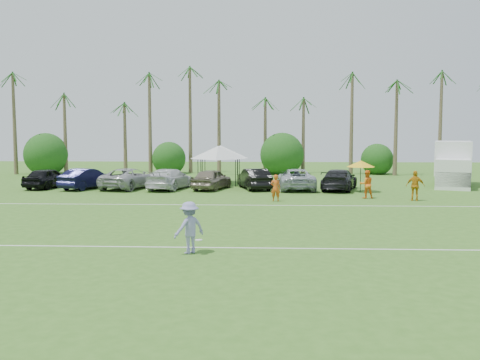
{
  "coord_description": "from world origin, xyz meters",
  "views": [
    {
      "loc": [
        4.13,
        -18.47,
        4.56
      ],
      "look_at": [
        2.68,
        13.51,
        1.6
      ],
      "focal_mm": 40.0,
      "sensor_mm": 36.0,
      "label": 1
    }
  ],
  "objects": [
    {
      "name": "canopy_tent_right",
      "position": [
        0.38,
        27.5,
        3.29
      ],
      "size": [
        4.74,
        4.74,
        3.84
      ],
      "color": "black",
      "rests_on": "ground"
    },
    {
      "name": "palm_tree_4",
      "position": [
        -4.0,
        38.0,
        7.48
      ],
      "size": [
        2.4,
        2.4,
        8.9
      ],
      "color": "brown",
      "rests_on": "ground"
    },
    {
      "name": "sideline_player_a",
      "position": [
        4.87,
        15.94,
        0.87
      ],
      "size": [
        0.64,
        0.42,
        1.74
      ],
      "primitive_type": "imported",
      "rotation": [
        0.0,
        0.0,
        3.15
      ],
      "color": "#CD5416",
      "rests_on": "ground"
    },
    {
      "name": "box_truck",
      "position": [
        19.65,
        26.17,
        1.97
      ],
      "size": [
        4.8,
        7.62,
        3.68
      ],
      "rotation": [
        0.0,
        0.0,
        -0.32
      ],
      "color": "white",
      "rests_on": "ground"
    },
    {
      "name": "palm_tree_10",
      "position": [
        23.0,
        38.0,
        9.21
      ],
      "size": [
        2.4,
        2.4,
        10.9
      ],
      "color": "brown",
      "rests_on": "ground"
    },
    {
      "name": "palm_tree_1",
      "position": [
        -17.0,
        38.0,
        8.35
      ],
      "size": [
        2.4,
        2.4,
        9.9
      ],
      "color": "brown",
      "rests_on": "ground"
    },
    {
      "name": "parked_car_5",
      "position": [
        3.34,
        23.16,
        0.81
      ],
      "size": [
        2.98,
        5.19,
        1.62
      ],
      "primitive_type": "imported",
      "rotation": [
        0.0,
        0.0,
        3.42
      ],
      "color": "black",
      "rests_on": "ground"
    },
    {
      "name": "canopy_tent_left",
      "position": [
        0.25,
        26.49,
        3.28
      ],
      "size": [
        4.73,
        4.73,
        3.83
      ],
      "color": "black",
      "rests_on": "ground"
    },
    {
      "name": "parked_car_7",
      "position": [
        9.91,
        22.79,
        0.81
      ],
      "size": [
        3.7,
        5.98,
        1.62
      ],
      "primitive_type": "imported",
      "rotation": [
        0.0,
        0.0,
        2.86
      ],
      "color": "black",
      "rests_on": "ground"
    },
    {
      "name": "parked_car_3",
      "position": [
        -3.23,
        22.76,
        0.81
      ],
      "size": [
        3.43,
        5.93,
        1.62
      ],
      "primitive_type": "imported",
      "rotation": [
        0.0,
        0.0,
        2.92
      ],
      "color": "silver",
      "rests_on": "ground"
    },
    {
      "name": "palm_tree_0",
      "position": [
        -22.0,
        38.0,
        7.48
      ],
      "size": [
        2.4,
        2.4,
        8.9
      ],
      "color": "brown",
      "rests_on": "ground"
    },
    {
      "name": "market_umbrella",
      "position": [
        11.3,
        21.48,
        2.11
      ],
      "size": [
        2.11,
        2.11,
        2.35
      ],
      "color": "black",
      "rests_on": "ground"
    },
    {
      "name": "sideline_player_b",
      "position": [
        11.04,
        17.73,
        0.95
      ],
      "size": [
        1.0,
        0.81,
        1.91
      ],
      "primitive_type": "imported",
      "rotation": [
        0.0,
        0.0,
        3.24
      ],
      "color": "orange",
      "rests_on": "ground"
    },
    {
      "name": "parked_car_6",
      "position": [
        6.63,
        23.08,
        0.81
      ],
      "size": [
        2.8,
        5.87,
        1.62
      ],
      "primitive_type": "imported",
      "rotation": [
        0.0,
        0.0,
        3.16
      ],
      "color": "#A9B0B9",
      "rests_on": "ground"
    },
    {
      "name": "palm_tree_2",
      "position": [
        -12.0,
        38.0,
        9.21
      ],
      "size": [
        2.4,
        2.4,
        10.9
      ],
      "color": "brown",
      "rests_on": "ground"
    },
    {
      "name": "parked_car_1",
      "position": [
        -9.81,
        22.75,
        0.81
      ],
      "size": [
        3.36,
        5.19,
        1.62
      ],
      "primitive_type": "imported",
      "rotation": [
        0.0,
        0.0,
        2.77
      ],
      "color": "black",
      "rests_on": "ground"
    },
    {
      "name": "bush_tree_0",
      "position": [
        -19.0,
        39.0,
        1.8
      ],
      "size": [
        4.0,
        4.0,
        4.0
      ],
      "color": "brown",
      "rests_on": "ground"
    },
    {
      "name": "frisbee_player",
      "position": [
        1.36,
        1.03,
        0.97
      ],
      "size": [
        1.42,
        1.37,
        1.94
      ],
      "rotation": [
        0.0,
        0.0,
        3.85
      ],
      "color": "#8B89C2",
      "rests_on": "ground"
    },
    {
      "name": "palm_tree_7",
      "position": [
        8.0,
        38.0,
        10.06
      ],
      "size": [
        2.4,
        2.4,
        11.9
      ],
      "color": "brown",
      "rests_on": "ground"
    },
    {
      "name": "sideline_player_c",
      "position": [
        13.99,
        16.63,
        0.98
      ],
      "size": [
        1.23,
        0.72,
        1.97
      ],
      "primitive_type": "imported",
      "rotation": [
        0.0,
        0.0,
        2.92
      ],
      "color": "orange",
      "rests_on": "ground"
    },
    {
      "name": "palm_tree_6",
      "position": [
        4.0,
        38.0,
        9.21
      ],
      "size": [
        2.4,
        2.4,
        10.9
      ],
      "color": "brown",
      "rests_on": "ground"
    },
    {
      "name": "palm_tree_3",
      "position": [
        -8.0,
        38.0,
        10.06
      ],
      "size": [
        2.4,
        2.4,
        11.9
      ],
      "color": "brown",
      "rests_on": "ground"
    },
    {
      "name": "bush_tree_3",
      "position": [
        16.0,
        39.0,
        1.8
      ],
      "size": [
        4.0,
        4.0,
        4.0
      ],
      "color": "brown",
      "rests_on": "ground"
    },
    {
      "name": "palm_tree_9",
      "position": [
        18.0,
        38.0,
        8.35
      ],
      "size": [
        2.4,
        2.4,
        9.9
      ],
      "color": "brown",
      "rests_on": "ground"
    },
    {
      "name": "palm_tree_8",
      "position": [
        13.0,
        38.0,
        7.48
      ],
      "size": [
        2.4,
        2.4,
        8.9
      ],
      "color": "brown",
      "rests_on": "ground"
    },
    {
      "name": "parked_car_4",
      "position": [
        0.05,
        22.79,
        0.81
      ],
      "size": [
        3.16,
        5.09,
        1.62
      ],
      "primitive_type": "imported",
      "rotation": [
        0.0,
        0.0,
        2.86
      ],
      "color": "#7A6E5B",
      "rests_on": "ground"
    },
    {
      "name": "bush_tree_1",
      "position": [
        -6.0,
        39.0,
        1.8
      ],
      "size": [
        4.0,
        4.0,
        4.0
      ],
      "color": "brown",
      "rests_on": "ground"
    },
    {
      "name": "palm_tree_5",
      "position": [
        0.0,
        38.0,
        8.35
      ],
      "size": [
        2.4,
        2.4,
        9.9
      ],
      "color": "brown",
      "rests_on": "ground"
    },
    {
      "name": "bush_tree_2",
      "position": [
        6.0,
        39.0,
        1.8
      ],
      "size": [
        4.0,
        4.0,
        4.0
      ],
      "color": "brown",
      "rests_on": "ground"
    },
    {
      "name": "field_lines",
      "position": [
        0.0,
        8.0,
        0.01
      ],
      "size": [
        80.0,
        12.1,
        0.01
      ],
      "color": "white",
      "rests_on": "ground"
    },
    {
      "name": "parked_car_0",
      "position": [
        -13.09,
        23.1,
        0.81
      ],
      "size": [
        2.78,
        5.02,
        1.62
      ],
      "primitive_type": "imported",
      "rotation": [
        0.0,
        0.0,
        2.95
      ],
      "color": "black",
      "rests_on": "ground"
    },
    {
      "name": "ground",
      "position": [
        0.0,
        0.0,
        0.0
      ],
      "size": [
        120.0,
        120.0,
        0.0
      ],
      "primitive_type": "plane",
      "color": "#38661E",
      "rests_on": "ground"
    },
    {
      "name": "parked_car_2",
      "position": [
        -6.52,
        23.05,
        0.81
      ],
      "size": [
        4.07,
        6.31,
        1.62
      ],
      "primitive_type": "imported",
      "rotation": [
        0.0,
        0.0,
        2.89
      ],
      "color": "#A0A0A1",
      "rests_on": "ground"
    }
  ]
}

